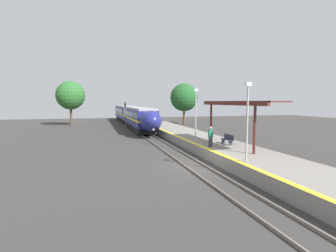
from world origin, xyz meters
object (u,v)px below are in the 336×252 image
Objects in this scene: platform_bench at (228,139)px; person_waiting at (211,136)px; railway_signal at (125,113)px; train at (131,115)px; lamppost_mid at (196,111)px; lamppost_near at (247,116)px.

person_waiting is at bearing -156.78° from platform_bench.
railway_signal reaches higher than person_waiting.
railway_signal is at bearing 101.38° from person_waiting.
person_waiting is (2.39, -31.67, -0.36)m from train.
person_waiting is 0.35× the size of lamppost_mid.
railway_signal is (-4.51, 22.44, 1.00)m from person_waiting.
person_waiting is (-2.09, -0.90, 0.42)m from platform_bench.
lamppost_near is at bearing -81.19° from railway_signal.
train is 9.09× the size of railway_signal.
railway_signal is at bearing -102.95° from train.
platform_bench is at bearing 70.92° from lamppost_near.
train is 8.39× the size of lamppost_near.
railway_signal reaches higher than platform_bench.
lamppost_mid is at bearing -77.41° from railway_signal.
lamppost_near reaches higher than train.
lamppost_mid is at bearing 90.00° from lamppost_near.
person_waiting is at bearing -86.80° from lamppost_mid.
lamppost_near is at bearing -91.69° from person_waiting.
lamppost_near is at bearing -109.08° from platform_bench.
lamppost_near and lamppost_mid have the same top height.
lamppost_mid reaches higher than train.
train is 24.24× the size of person_waiting.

